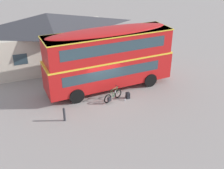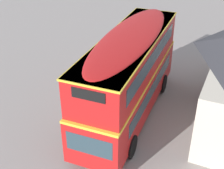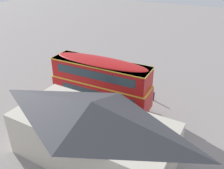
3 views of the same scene
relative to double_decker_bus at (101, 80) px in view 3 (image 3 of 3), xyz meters
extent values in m
plane|color=gray|center=(-0.94, -0.99, -2.64)|extent=(120.00, 120.00, 0.00)
cylinder|color=black|center=(3.06, 1.19, -2.09)|extent=(1.10, 0.28, 1.10)
cylinder|color=black|center=(3.06, -1.19, -2.09)|extent=(1.10, 0.28, 1.10)
cylinder|color=black|center=(-3.07, 1.19, -2.09)|extent=(1.10, 0.28, 1.10)
cylinder|color=black|center=(-3.07, -1.19, -2.09)|extent=(1.10, 0.28, 1.10)
cube|color=red|center=(-0.01, 0.00, -1.13)|extent=(9.89, 2.50, 2.10)
cube|color=yellow|center=(-0.01, 0.00, -0.05)|extent=(9.91, 2.52, 0.12)
cube|color=red|center=(-0.01, 0.00, 0.93)|extent=(9.59, 2.45, 1.90)
ellipsoid|color=red|center=(-0.01, 0.00, 1.96)|extent=(9.39, 2.40, 0.36)
cube|color=#2D424C|center=(4.92, 0.00, -0.88)|extent=(0.06, 2.05, 0.90)
cube|color=black|center=(4.79, 0.00, 1.46)|extent=(0.06, 1.38, 0.44)
cube|color=#2D424C|center=(-0.21, -1.24, -0.83)|extent=(7.71, 0.04, 0.76)
cube|color=#2D424C|center=(-0.01, -1.21, 1.08)|extent=(8.11, 0.04, 0.80)
cube|color=#2D424C|center=(-0.21, 1.24, -0.83)|extent=(7.71, 0.04, 0.76)
cube|color=#2D424C|center=(-0.01, 1.22, 1.08)|extent=(8.11, 0.04, 0.80)
cube|color=yellow|center=(-0.01, 0.00, 1.84)|extent=(9.69, 2.53, 0.08)
torus|color=black|center=(-0.07, -1.79, -2.30)|extent=(0.67, 0.30, 0.68)
torus|color=black|center=(-1.07, -2.14, -2.30)|extent=(0.67, 0.30, 0.68)
cylinder|color=#B2B2B7|center=(-0.07, -1.79, -2.30)|extent=(0.08, 0.11, 0.05)
cylinder|color=#B2B2B7|center=(-1.07, -2.14, -2.30)|extent=(0.08, 0.11, 0.05)
cylinder|color=#2D6B38|center=(-0.34, -1.89, -2.03)|extent=(0.46, 0.19, 0.68)
cylinder|color=#2D6B38|center=(-0.41, -1.91, -1.73)|extent=(0.57, 0.23, 0.09)
cylinder|color=#2D6B38|center=(-0.62, -1.98, -2.06)|extent=(0.18, 0.09, 0.62)
cylinder|color=#2D6B38|center=(-0.81, -2.05, -2.33)|extent=(0.53, 0.21, 0.09)
cylinder|color=#2D6B38|center=(-0.88, -2.08, -2.03)|extent=(0.41, 0.17, 0.56)
cylinder|color=#2D6B38|center=(-0.10, -1.80, -2.00)|extent=(0.10, 0.06, 0.61)
cylinder|color=black|center=(-0.13, -1.81, -1.65)|extent=(0.18, 0.44, 0.03)
ellipsoid|color=black|center=(-0.70, -2.01, -1.72)|extent=(0.28, 0.18, 0.06)
cube|color=black|center=(-1.00, -2.29, -2.28)|extent=(0.31, 0.23, 0.32)
cylinder|color=silver|center=(-0.34, -1.89, -2.03)|extent=(0.07, 0.07, 0.18)
cube|color=black|center=(0.56, -2.16, -2.41)|extent=(0.28, 0.30, 0.46)
ellipsoid|color=black|center=(0.56, -2.16, -2.19)|extent=(0.26, 0.29, 0.10)
cube|color=black|center=(0.42, -2.15, -2.48)|extent=(0.05, 0.20, 0.16)
cylinder|color=black|center=(0.70, -2.24, -2.41)|extent=(0.04, 0.04, 0.37)
cylinder|color=black|center=(0.71, -2.09, -2.41)|extent=(0.04, 0.04, 0.37)
cylinder|color=silver|center=(0.20, -2.40, -2.55)|extent=(0.07, 0.07, 0.18)
cylinder|color=black|center=(0.20, -2.40, -2.45)|extent=(0.04, 0.04, 0.03)
cube|color=beige|center=(-3.07, 6.67, -0.92)|extent=(11.62, 5.86, 3.44)
pyramid|color=#38383D|center=(-3.07, 6.67, 1.49)|extent=(12.04, 6.28, 1.38)
cube|color=#3D2319|center=(-3.20, 4.00, -1.59)|extent=(1.10, 0.09, 2.10)
cube|color=#2D424C|center=(-6.04, 4.13, -0.75)|extent=(1.10, 0.09, 0.90)
cube|color=#2D424C|center=(-0.35, 3.86, -0.75)|extent=(1.10, 0.09, 0.90)
cylinder|color=#333338|center=(-4.51, -3.02, -2.22)|extent=(0.16, 0.16, 0.85)
sphere|color=#333338|center=(-4.51, -3.02, -1.75)|extent=(0.16, 0.16, 0.16)
camera|label=1|loc=(-7.83, -17.72, 7.69)|focal=43.87mm
camera|label=2|loc=(13.39, 4.36, 7.60)|focal=49.73mm
camera|label=3|loc=(-10.37, 18.08, 10.62)|focal=38.91mm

